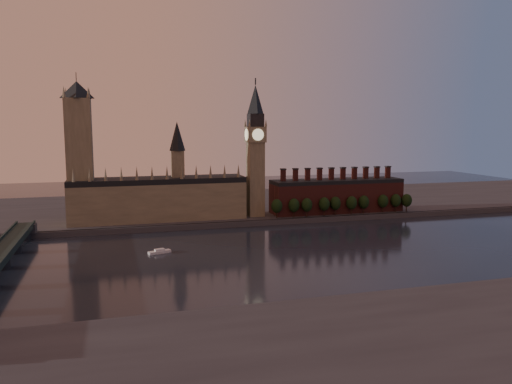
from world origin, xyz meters
TOP-DOWN VIEW (x-y plane):
  - ground at (0.00, 0.00)m, footprint 900.00×900.00m
  - north_bank at (0.00, 178.04)m, footprint 900.00×182.00m
  - palace_of_westminster at (-64.41, 114.91)m, footprint 130.00×30.30m
  - victoria_tower at (-120.00, 115.00)m, footprint 24.00×24.00m
  - big_ben at (10.00, 110.00)m, footprint 15.00×15.00m
  - chimney_block at (80.00, 110.00)m, footprint 110.00×25.00m
  - embankment_tree_0 at (22.80, 95.01)m, footprint 8.60×8.60m
  - embankment_tree_1 at (36.78, 94.94)m, footprint 8.60×8.60m
  - embankment_tree_2 at (46.99, 93.56)m, footprint 8.60×8.60m
  - embankment_tree_3 at (61.92, 94.05)m, footprint 8.60×8.60m
  - embankment_tree_4 at (72.02, 95.17)m, footprint 8.60×8.60m
  - embankment_tree_5 at (85.68, 94.06)m, footprint 8.60×8.60m
  - embankment_tree_6 at (97.04, 95.00)m, footprint 8.60×8.60m
  - embankment_tree_7 at (114.82, 95.40)m, footprint 8.60×8.60m
  - embankment_tree_8 at (126.59, 95.33)m, footprint 8.60×8.60m
  - embankment_tree_9 at (135.77, 93.59)m, footprint 8.60×8.60m
  - river_boat at (-72.74, 27.03)m, footprint 13.79×7.42m

SIDE VIEW (x-z plane):
  - ground at x=0.00m, z-range 0.00..0.00m
  - river_boat at x=-72.74m, z-range -0.31..2.34m
  - north_bank at x=0.00m, z-range 0.00..4.00m
  - embankment_tree_0 at x=22.80m, z-range 6.03..20.91m
  - embankment_tree_1 at x=36.78m, z-range 6.03..20.91m
  - embankment_tree_2 at x=46.99m, z-range 6.03..20.91m
  - embankment_tree_3 at x=61.92m, z-range 6.03..20.91m
  - embankment_tree_4 at x=72.02m, z-range 6.03..20.91m
  - embankment_tree_5 at x=85.68m, z-range 6.03..20.91m
  - embankment_tree_6 at x=97.04m, z-range 6.03..20.91m
  - embankment_tree_7 at x=114.82m, z-range 6.03..20.91m
  - embankment_tree_8 at x=126.59m, z-range 6.03..20.91m
  - embankment_tree_9 at x=135.77m, z-range 6.03..20.91m
  - chimney_block at x=80.00m, z-range -0.68..36.32m
  - palace_of_westminster at x=-64.41m, z-range -15.37..58.63m
  - big_ben at x=10.00m, z-range 3.33..110.33m
  - victoria_tower at x=-120.00m, z-range 5.09..113.09m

